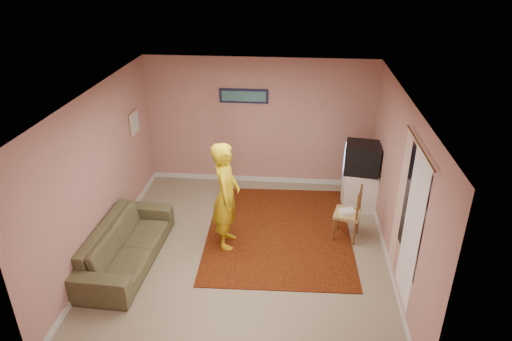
# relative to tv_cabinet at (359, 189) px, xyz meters

# --- Properties ---
(ground) EXTENTS (5.00, 5.00, 0.00)m
(ground) POSITION_rel_tv_cabinet_xyz_m (-1.95, -1.60, -0.38)
(ground) COLOR gray
(ground) RESTS_ON ground
(wall_back) EXTENTS (4.50, 0.02, 2.60)m
(wall_back) POSITION_rel_tv_cabinet_xyz_m (-1.95, 0.90, 0.92)
(wall_back) COLOR tan
(wall_back) RESTS_ON ground
(wall_front) EXTENTS (4.50, 0.02, 2.60)m
(wall_front) POSITION_rel_tv_cabinet_xyz_m (-1.95, -4.10, 0.92)
(wall_front) COLOR tan
(wall_front) RESTS_ON ground
(wall_left) EXTENTS (0.02, 5.00, 2.60)m
(wall_left) POSITION_rel_tv_cabinet_xyz_m (-4.20, -1.60, 0.92)
(wall_left) COLOR tan
(wall_left) RESTS_ON ground
(wall_right) EXTENTS (0.02, 5.00, 2.60)m
(wall_right) POSITION_rel_tv_cabinet_xyz_m (0.30, -1.60, 0.92)
(wall_right) COLOR tan
(wall_right) RESTS_ON ground
(ceiling) EXTENTS (4.50, 5.00, 0.02)m
(ceiling) POSITION_rel_tv_cabinet_xyz_m (-1.95, -1.60, 2.22)
(ceiling) COLOR silver
(ceiling) RESTS_ON wall_back
(baseboard_back) EXTENTS (4.50, 0.02, 0.10)m
(baseboard_back) POSITION_rel_tv_cabinet_xyz_m (-1.95, 0.89, -0.33)
(baseboard_back) COLOR silver
(baseboard_back) RESTS_ON ground
(baseboard_left) EXTENTS (0.02, 5.00, 0.10)m
(baseboard_left) POSITION_rel_tv_cabinet_xyz_m (-4.19, -1.60, -0.33)
(baseboard_left) COLOR silver
(baseboard_left) RESTS_ON ground
(baseboard_right) EXTENTS (0.02, 5.00, 0.10)m
(baseboard_right) POSITION_rel_tv_cabinet_xyz_m (0.29, -1.60, -0.33)
(baseboard_right) COLOR silver
(baseboard_right) RESTS_ON ground
(window) EXTENTS (0.01, 1.10, 1.50)m
(window) POSITION_rel_tv_cabinet_xyz_m (0.29, -2.50, 1.07)
(window) COLOR black
(window) RESTS_ON wall_right
(curtain_sheer) EXTENTS (0.01, 0.75, 2.10)m
(curtain_sheer) POSITION_rel_tv_cabinet_xyz_m (0.28, -2.65, 0.87)
(curtain_sheer) COLOR white
(curtain_sheer) RESTS_ON wall_right
(curtain_floral) EXTENTS (0.01, 0.35, 2.10)m
(curtain_floral) POSITION_rel_tv_cabinet_xyz_m (0.26, -1.95, 0.87)
(curtain_floral) COLOR silver
(curtain_floral) RESTS_ON wall_right
(curtain_rod) EXTENTS (0.02, 1.40, 0.02)m
(curtain_rod) POSITION_rel_tv_cabinet_xyz_m (0.25, -2.50, 1.94)
(curtain_rod) COLOR brown
(curtain_rod) RESTS_ON wall_right
(picture_back) EXTENTS (0.95, 0.04, 0.28)m
(picture_back) POSITION_rel_tv_cabinet_xyz_m (-2.25, 0.87, 1.47)
(picture_back) COLOR #131536
(picture_back) RESTS_ON wall_back
(picture_left) EXTENTS (0.04, 0.38, 0.42)m
(picture_left) POSITION_rel_tv_cabinet_xyz_m (-4.17, 0.00, 1.17)
(picture_left) COLOR beige
(picture_left) RESTS_ON wall_left
(area_rug) EXTENTS (2.53, 3.12, 0.02)m
(area_rug) POSITION_rel_tv_cabinet_xyz_m (-1.44, -0.99, -0.37)
(area_rug) COLOR black
(area_rug) RESTS_ON ground
(tv_cabinet) EXTENTS (0.59, 0.54, 0.76)m
(tv_cabinet) POSITION_rel_tv_cabinet_xyz_m (0.00, 0.00, 0.00)
(tv_cabinet) COLOR white
(tv_cabinet) RESTS_ON ground
(crt_tv) EXTENTS (0.70, 0.64, 0.54)m
(crt_tv) POSITION_rel_tv_cabinet_xyz_m (-0.01, 0.00, 0.65)
(crt_tv) COLOR black
(crt_tv) RESTS_ON tv_cabinet
(chair_a) EXTENTS (0.45, 0.43, 0.47)m
(chair_a) POSITION_rel_tv_cabinet_xyz_m (-0.09, -0.01, 0.15)
(chair_a) COLOR tan
(chair_a) RESTS_ON ground
(dvd_player) EXTENTS (0.33, 0.24, 0.06)m
(dvd_player) POSITION_rel_tv_cabinet_xyz_m (-0.09, -0.01, 0.09)
(dvd_player) COLOR #A3A4A8
(dvd_player) RESTS_ON chair_a
(blue_throw) EXTENTS (0.44, 0.06, 0.46)m
(blue_throw) POSITION_rel_tv_cabinet_xyz_m (-0.09, 0.18, 0.32)
(blue_throw) COLOR #8FBAEA
(blue_throw) RESTS_ON chair_a
(chair_b) EXTENTS (0.50, 0.51, 0.51)m
(chair_b) POSITION_rel_tv_cabinet_xyz_m (-0.32, -1.03, 0.20)
(chair_b) COLOR tan
(chair_b) RESTS_ON ground
(game_console) EXTENTS (0.28, 0.23, 0.05)m
(game_console) POSITION_rel_tv_cabinet_xyz_m (-0.32, -1.03, 0.13)
(game_console) COLOR white
(game_console) RESTS_ON chair_b
(sofa) EXTENTS (0.93, 2.21, 0.64)m
(sofa) POSITION_rel_tv_cabinet_xyz_m (-3.75, -2.03, -0.06)
(sofa) COLOR #4F4F30
(sofa) RESTS_ON ground
(person) EXTENTS (0.46, 0.68, 1.80)m
(person) POSITION_rel_tv_cabinet_xyz_m (-2.28, -1.40, 0.52)
(person) COLOR gold
(person) RESTS_ON ground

